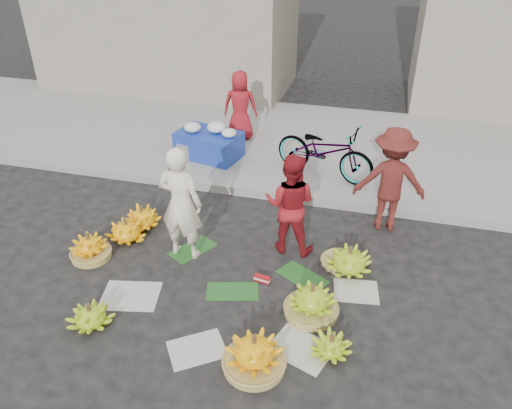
% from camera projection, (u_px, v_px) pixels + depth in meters
% --- Properties ---
extents(ground, '(80.00, 80.00, 0.00)m').
position_uv_depth(ground, '(244.00, 283.00, 6.39)').
color(ground, black).
rests_on(ground, ground).
extents(curb, '(40.00, 0.25, 0.15)m').
position_uv_depth(curb, '(281.00, 194.00, 8.17)').
color(curb, gray).
rests_on(curb, ground).
extents(sidewalk, '(40.00, 4.00, 0.12)m').
position_uv_depth(sidewalk, '(304.00, 143.00, 9.90)').
color(sidewalk, gray).
rests_on(sidewalk, ground).
extents(building_left, '(6.00, 3.00, 4.00)m').
position_uv_depth(building_left, '(167.00, 5.00, 12.15)').
color(building_left, gray).
rests_on(building_left, sidewalk).
extents(newspaper_scatter, '(3.20, 1.80, 0.00)m').
position_uv_depth(newspaper_scatter, '(225.00, 327.00, 5.73)').
color(newspaper_scatter, beige).
rests_on(newspaper_scatter, ground).
extents(banana_leaves, '(2.00, 1.00, 0.00)m').
position_uv_depth(banana_leaves, '(241.00, 272.00, 6.58)').
color(banana_leaves, '#194D1A').
rests_on(banana_leaves, ground).
extents(banana_bunch_0, '(0.55, 0.55, 0.39)m').
position_uv_depth(banana_bunch_0, '(90.00, 248.00, 6.77)').
color(banana_bunch_0, olive).
rests_on(banana_bunch_0, ground).
extents(banana_bunch_1, '(0.49, 0.49, 0.31)m').
position_uv_depth(banana_bunch_1, '(90.00, 316.00, 5.70)').
color(banana_bunch_1, '#7CAF19').
rests_on(banana_bunch_1, ground).
extents(banana_bunch_2, '(0.75, 0.75, 0.45)m').
position_uv_depth(banana_bunch_2, '(254.00, 354.00, 5.15)').
color(banana_bunch_2, olive).
rests_on(banana_bunch_2, ground).
extents(banana_bunch_3, '(0.46, 0.46, 0.28)m').
position_uv_depth(banana_bunch_3, '(331.00, 346.00, 5.34)').
color(banana_bunch_3, '#7CAF19').
rests_on(banana_bunch_3, ground).
extents(banana_bunch_4, '(0.63, 0.63, 0.44)m').
position_uv_depth(banana_bunch_4, '(312.00, 301.00, 5.83)').
color(banana_bunch_4, olive).
rests_on(banana_bunch_4, ground).
extents(banana_bunch_5, '(0.70, 0.70, 0.38)m').
position_uv_depth(banana_bunch_5, '(349.00, 260.00, 6.52)').
color(banana_bunch_5, '#7CAF19').
rests_on(banana_bunch_5, ground).
extents(banana_bunch_6, '(0.72, 0.72, 0.35)m').
position_uv_depth(banana_bunch_6, '(127.00, 230.00, 7.13)').
color(banana_bunch_6, '#FFB50C').
rests_on(banana_bunch_6, ground).
extents(banana_bunch_7, '(0.73, 0.73, 0.35)m').
position_uv_depth(banana_bunch_7, '(142.00, 218.00, 7.42)').
color(banana_bunch_7, '#FFB50C').
rests_on(banana_bunch_7, ground).
extents(basket_spare, '(0.66, 0.66, 0.06)m').
position_uv_depth(basket_spare, '(340.00, 262.00, 6.72)').
color(basket_spare, olive).
rests_on(basket_spare, ground).
extents(incense_stack, '(0.22, 0.10, 0.09)m').
position_uv_depth(incense_stack, '(262.00, 279.00, 6.38)').
color(incense_stack, '#A81114').
rests_on(incense_stack, ground).
extents(vendor_cream, '(0.61, 0.41, 1.62)m').
position_uv_depth(vendor_cream, '(181.00, 204.00, 6.50)').
color(vendor_cream, white).
rests_on(vendor_cream, ground).
extents(vendor_red, '(0.72, 0.57, 1.45)m').
position_uv_depth(vendor_red, '(290.00, 204.00, 6.65)').
color(vendor_red, '#A7191E').
rests_on(vendor_red, ground).
extents(man_striped, '(1.08, 0.69, 1.58)m').
position_uv_depth(man_striped, '(391.00, 180.00, 7.08)').
color(man_striped, maroon).
rests_on(man_striped, ground).
extents(flower_table, '(1.26, 0.94, 0.66)m').
position_uv_depth(flower_table, '(209.00, 143.00, 9.13)').
color(flower_table, navy).
rests_on(flower_table, sidewalk).
extents(grey_bucket, '(0.27, 0.27, 0.30)m').
position_uv_depth(grey_bucket, '(184.00, 151.00, 9.09)').
color(grey_bucket, gray).
rests_on(grey_bucket, sidewalk).
extents(flower_vendor, '(0.72, 0.53, 1.35)m').
position_uv_depth(flower_vendor, '(240.00, 106.00, 9.63)').
color(flower_vendor, '#A7191E').
rests_on(flower_vendor, sidewalk).
extents(bicycle, '(1.14, 1.89, 0.94)m').
position_uv_depth(bicycle, '(325.00, 151.00, 8.38)').
color(bicycle, gray).
rests_on(bicycle, sidewalk).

